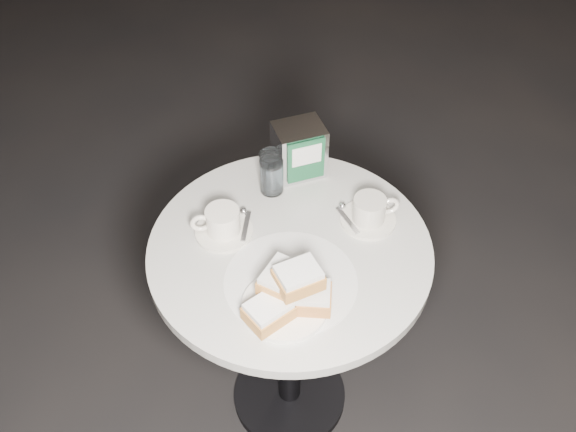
# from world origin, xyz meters

# --- Properties ---
(ground) EXTENTS (7.00, 7.00, 0.00)m
(ground) POSITION_xyz_m (0.00, 0.00, 0.00)
(ground) COLOR black
(ground) RESTS_ON ground
(cafe_table) EXTENTS (0.70, 0.70, 0.74)m
(cafe_table) POSITION_xyz_m (0.00, 0.00, 0.55)
(cafe_table) COLOR black
(cafe_table) RESTS_ON ground
(sugar_spill) EXTENTS (0.40, 0.40, 0.00)m
(sugar_spill) POSITION_xyz_m (-0.02, -0.11, 0.75)
(sugar_spill) COLOR white
(sugar_spill) RESTS_ON cafe_table
(beignet_plate) EXTENTS (0.22, 0.22, 0.13)m
(beignet_plate) POSITION_xyz_m (-0.05, -0.18, 0.79)
(beignet_plate) COLOR white
(beignet_plate) RESTS_ON cafe_table
(coffee_cup_left) EXTENTS (0.16, 0.16, 0.08)m
(coffee_cup_left) POSITION_xyz_m (-0.15, 0.08, 0.78)
(coffee_cup_left) COLOR silver
(coffee_cup_left) RESTS_ON cafe_table
(coffee_cup_right) EXTENTS (0.15, 0.15, 0.07)m
(coffee_cup_right) POSITION_xyz_m (0.21, 0.04, 0.78)
(coffee_cup_right) COLOR silver
(coffee_cup_right) RESTS_ON cafe_table
(water_glass_left) EXTENTS (0.08, 0.08, 0.10)m
(water_glass_left) POSITION_xyz_m (0.00, 0.21, 0.79)
(water_glass_left) COLOR silver
(water_glass_left) RESTS_ON cafe_table
(water_glass_right) EXTENTS (0.07, 0.07, 0.10)m
(water_glass_right) POSITION_xyz_m (0.01, 0.23, 0.79)
(water_glass_right) COLOR white
(water_glass_right) RESTS_ON cafe_table
(napkin_dispenser) EXTENTS (0.14, 0.12, 0.15)m
(napkin_dispenser) POSITION_xyz_m (0.09, 0.26, 0.82)
(napkin_dispenser) COLOR silver
(napkin_dispenser) RESTS_ON cafe_table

